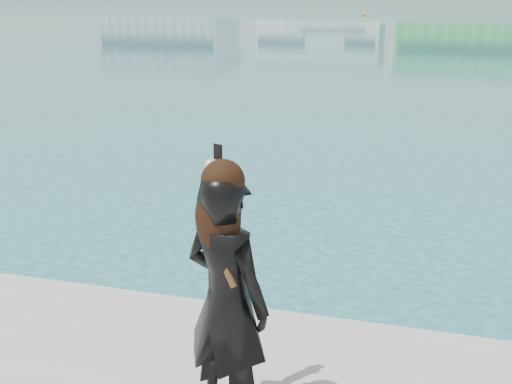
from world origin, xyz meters
TOP-DOWN VIEW (x-y plane):
  - far_quay at (0.00, 130.00)m, footprint 320.00×40.00m
  - buoy_far at (-8.76, 84.53)m, footprint 0.50×0.50m
  - woman at (0.00, -0.61)m, footprint 0.76×0.65m

SIDE VIEW (x-z plane):
  - buoy_far at x=-8.76m, z-range -0.25..0.25m
  - far_quay at x=0.00m, z-range 0.00..2.00m
  - woman at x=0.00m, z-range 0.81..2.69m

